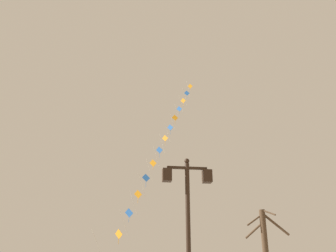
# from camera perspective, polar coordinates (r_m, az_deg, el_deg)

# --- Properties ---
(twin_lantern_lamp_post) EXTENTS (1.56, 0.28, 4.69)m
(twin_lantern_lamp_post) POSITION_cam_1_polar(r_m,az_deg,el_deg) (11.40, 3.08, -11.98)
(twin_lantern_lamp_post) COLOR black
(twin_lantern_lamp_post) RESTS_ON ground_plane
(kite_train) EXTENTS (7.51, 12.84, 17.57)m
(kite_train) POSITION_cam_1_polar(r_m,az_deg,el_deg) (25.73, -0.92, -2.90)
(kite_train) COLOR brown
(kite_train) RESTS_ON ground_plane
(bare_tree) EXTENTS (1.95, 1.78, 4.14)m
(bare_tree) POSITION_cam_1_polar(r_m,az_deg,el_deg) (18.88, 14.96, -18.19)
(bare_tree) COLOR #4C3826
(bare_tree) RESTS_ON ground_plane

